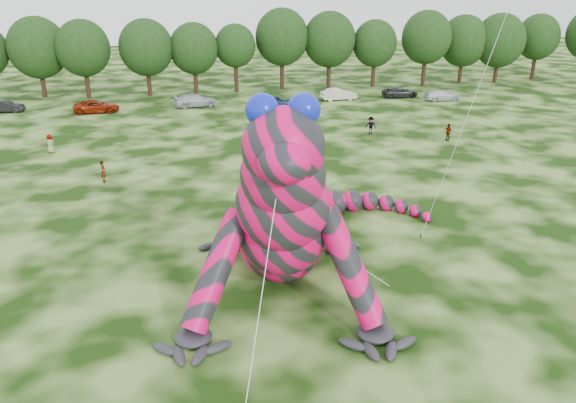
# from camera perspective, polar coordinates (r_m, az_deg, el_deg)

# --- Properties ---
(ground) EXTENTS (240.00, 240.00, 0.00)m
(ground) POSITION_cam_1_polar(r_m,az_deg,el_deg) (22.61, 7.65, -15.71)
(ground) COLOR #16330A
(ground) RESTS_ON ground
(inflatable_gecko) EXTENTS (19.25, 21.85, 9.81)m
(inflatable_gecko) POSITION_cam_1_polar(r_m,az_deg,el_deg) (26.80, -0.80, 2.54)
(inflatable_gecko) COLOR #DE0857
(inflatable_gecko) RESTS_ON ground
(tree_5) EXTENTS (7.16, 6.44, 9.80)m
(tree_5) POSITION_cam_1_polar(r_m,az_deg,el_deg) (77.79, -23.97, 13.25)
(tree_5) COLOR black
(tree_5) RESTS_ON ground
(tree_6) EXTENTS (6.52, 5.86, 9.49)m
(tree_6) POSITION_cam_1_polar(r_m,az_deg,el_deg) (75.07, -19.99, 13.43)
(tree_6) COLOR black
(tree_6) RESTS_ON ground
(tree_7) EXTENTS (6.68, 6.01, 9.48)m
(tree_7) POSITION_cam_1_polar(r_m,az_deg,el_deg) (74.42, -14.14, 13.99)
(tree_7) COLOR black
(tree_7) RESTS_ON ground
(tree_8) EXTENTS (6.14, 5.53, 8.94)m
(tree_8) POSITION_cam_1_polar(r_m,az_deg,el_deg) (74.56, -9.49, 14.13)
(tree_8) COLOR black
(tree_8) RESTS_ON ground
(tree_9) EXTENTS (5.27, 4.74, 8.68)m
(tree_9) POSITION_cam_1_polar(r_m,az_deg,el_deg) (75.26, -5.35, 14.29)
(tree_9) COLOR black
(tree_9) RESTS_ON ground
(tree_10) EXTENTS (7.09, 6.38, 10.50)m
(tree_10) POSITION_cam_1_polar(r_m,az_deg,el_deg) (77.23, -0.62, 15.24)
(tree_10) COLOR black
(tree_10) RESTS_ON ground
(tree_11) EXTENTS (7.01, 6.31, 10.07)m
(tree_11) POSITION_cam_1_polar(r_m,az_deg,el_deg) (78.26, 4.21, 15.11)
(tree_11) COLOR black
(tree_11) RESTS_ON ground
(tree_12) EXTENTS (5.99, 5.39, 8.97)m
(tree_12) POSITION_cam_1_polar(r_m,az_deg,el_deg) (79.71, 8.76, 14.64)
(tree_12) COLOR black
(tree_12) RESTS_ON ground
(tree_13) EXTENTS (6.83, 6.15, 10.13)m
(tree_13) POSITION_cam_1_polar(r_m,az_deg,el_deg) (81.71, 13.81, 14.86)
(tree_13) COLOR black
(tree_13) RESTS_ON ground
(tree_14) EXTENTS (6.82, 6.14, 9.40)m
(tree_14) POSITION_cam_1_polar(r_m,az_deg,el_deg) (85.93, 17.33, 14.57)
(tree_14) COLOR black
(tree_14) RESTS_ON ground
(tree_15) EXTENTS (7.17, 6.45, 9.63)m
(tree_15) POSITION_cam_1_polar(r_m,az_deg,el_deg) (87.53, 20.63, 14.38)
(tree_15) COLOR black
(tree_15) RESTS_ON ground
(tree_16) EXTENTS (6.26, 5.63, 9.37)m
(tree_16) POSITION_cam_1_polar(r_m,az_deg,el_deg) (92.61, 23.93, 14.16)
(tree_16) COLOR black
(tree_16) RESTS_ON ground
(car_1) EXTENTS (3.96, 1.57, 1.28)m
(car_1) POSITION_cam_1_polar(r_m,az_deg,el_deg) (70.67, -26.77, 8.61)
(car_1) COLOR black
(car_1) RESTS_ON ground
(car_2) EXTENTS (5.07, 2.59, 1.37)m
(car_2) POSITION_cam_1_polar(r_m,az_deg,el_deg) (66.58, -18.87, 9.13)
(car_2) COLOR maroon
(car_2) RESTS_ON ground
(car_3) EXTENTS (5.28, 2.95, 1.44)m
(car_3) POSITION_cam_1_polar(r_m,az_deg,el_deg) (67.05, -9.40, 10.09)
(car_3) COLOR #A9ACB2
(car_3) RESTS_ON ground
(car_4) EXTENTS (4.63, 2.51, 1.49)m
(car_4) POSITION_cam_1_polar(r_m,az_deg,el_deg) (65.23, -1.29, 10.08)
(car_4) COLOR navy
(car_4) RESTS_ON ground
(car_5) EXTENTS (4.53, 1.94, 1.45)m
(car_5) POSITION_cam_1_polar(r_m,az_deg,el_deg) (70.31, 5.15, 10.81)
(car_5) COLOR silver
(car_5) RESTS_ON ground
(car_6) EXTENTS (4.49, 2.09, 1.24)m
(car_6) POSITION_cam_1_polar(r_m,az_deg,el_deg) (73.23, 11.32, 10.83)
(car_6) COLOR #232426
(car_6) RESTS_ON ground
(car_7) EXTENTS (4.40, 1.79, 1.28)m
(car_7) POSITION_cam_1_polar(r_m,az_deg,el_deg) (72.21, 15.38, 10.36)
(car_7) COLOR silver
(car_7) RESTS_ON ground
(spectator_3) EXTENTS (0.75, 0.98, 1.55)m
(spectator_3) POSITION_cam_1_polar(r_m,az_deg,el_deg) (53.63, 15.95, 6.79)
(spectator_3) COLOR gray
(spectator_3) RESTS_ON ground
(spectator_0) EXTENTS (0.40, 0.60, 1.63)m
(spectator_0) POSITION_cam_1_polar(r_m,az_deg,el_deg) (42.61, -18.24, 2.89)
(spectator_0) COLOR gray
(spectator_0) RESTS_ON ground
(spectator_2) EXTENTS (1.25, 1.17, 1.69)m
(spectator_2) POSITION_cam_1_polar(r_m,az_deg,el_deg) (54.32, 8.40, 7.64)
(spectator_2) COLOR gray
(spectator_2) RESTS_ON ground
(spectator_4) EXTENTS (0.93, 0.85, 1.59)m
(spectator_4) POSITION_cam_1_polar(r_m,az_deg,el_deg) (51.84, -23.02, 5.43)
(spectator_4) COLOR gray
(spectator_4) RESTS_ON ground
(spectator_5) EXTENTS (0.78, 1.52, 1.56)m
(spectator_5) POSITION_cam_1_polar(r_m,az_deg,el_deg) (37.34, 0.06, 1.38)
(spectator_5) COLOR gray
(spectator_5) RESTS_ON ground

